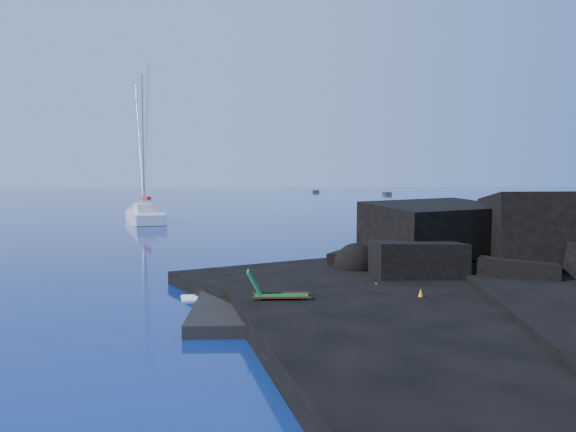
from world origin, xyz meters
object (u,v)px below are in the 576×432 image
(distant_boat_a, at_px, (315,192))
(distant_boat_b, at_px, (387,195))
(sailboat, at_px, (145,222))
(sunbather, at_px, (362,286))
(deck_chair, at_px, (281,287))
(marker_cone, at_px, (421,297))

(distant_boat_a, relative_size, distant_boat_b, 0.99)
(sailboat, xyz_separation_m, distant_boat_a, (33.91, 92.45, 0.00))
(sunbather, distance_m, distant_boat_a, 129.20)
(distant_boat_a, bearing_deg, deck_chair, -96.70)
(sailboat, bearing_deg, marker_cone, -84.95)
(distant_boat_a, distance_m, distant_boat_b, 24.65)
(distant_boat_a, bearing_deg, sailboat, -105.31)
(sunbather, xyz_separation_m, distant_boat_a, (23.41, 127.06, -0.53))
(distant_boat_b, bearing_deg, marker_cone, -99.26)
(sailboat, height_order, marker_cone, sailboat)
(deck_chair, bearing_deg, sunbather, 38.51)
(sailboat, height_order, deck_chair, sailboat)
(marker_cone, relative_size, distant_boat_b, 0.11)
(deck_chair, xyz_separation_m, distant_boat_a, (26.30, 128.91, -0.94))
(deck_chair, bearing_deg, distant_boat_a, 84.28)
(sunbather, bearing_deg, sailboat, 119.26)
(distant_boat_b, bearing_deg, sailboat, -114.51)
(sailboat, distance_m, distant_boat_a, 98.48)
(marker_cone, xyz_separation_m, distant_boat_a, (22.29, 129.28, -0.60))
(deck_chair, xyz_separation_m, distant_boat_b, (38.72, 107.62, -0.94))
(marker_cone, bearing_deg, sailboat, 107.50)
(sunbather, bearing_deg, distant_boat_a, 91.94)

